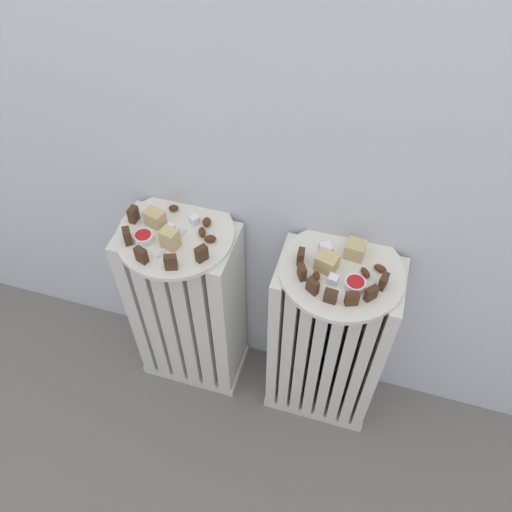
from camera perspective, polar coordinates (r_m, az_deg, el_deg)
The scene contains 35 objects.
ground_plane at distance 1.52m, azimuth -3.23°, elevation -22.30°, with size 6.00×6.00×0.00m, color slate.
radiator_left at distance 1.42m, azimuth -7.51°, elevation -5.90°, with size 0.29×0.17×0.58m.
radiator_right at distance 1.36m, azimuth 7.91°, elevation -9.66°, with size 0.29×0.17×0.58m.
plate_left at distance 1.19m, azimuth -8.95°, elevation 2.43°, with size 0.27×0.27×0.01m, color silver.
plate_right at distance 1.12m, azimuth 9.52°, elevation -1.65°, with size 0.27×0.27×0.01m, color silver.
dark_cake_slice_left_0 at distance 1.22m, azimuth -13.50°, elevation 4.52°, with size 0.03×0.02×0.04m, color #472B19.
dark_cake_slice_left_1 at distance 1.17m, azimuth -14.16°, elevation 2.16°, with size 0.03×0.02×0.04m, color #472B19.
dark_cake_slice_left_2 at distance 1.12m, azimuth -12.66°, elevation 0.10°, with size 0.03×0.02×0.04m, color #472B19.
dark_cake_slice_left_3 at distance 1.10m, azimuth -9.49°, elevation -0.69°, with size 0.03×0.02×0.04m, color #472B19.
dark_cake_slice_left_4 at distance 1.11m, azimuth -6.09°, elevation 0.26°, with size 0.03×0.02×0.04m, color #472B19.
marble_cake_slice_left_0 at distance 1.19m, azimuth -11.20°, elevation 4.13°, with size 0.04×0.03×0.04m, color tan.
marble_cake_slice_left_1 at distance 1.14m, azimuth -9.58°, elevation 1.92°, with size 0.04×0.03×0.05m, color tan.
turkish_delight_left_0 at distance 1.18m, azimuth -9.55°, elevation 3.07°, with size 0.02×0.02×0.02m, color white.
turkish_delight_left_1 at distance 1.19m, azimuth -6.90°, elevation 4.03°, with size 0.02×0.02×0.02m, color white.
medjool_date_left_0 at distance 1.15m, azimuth -5.12°, elevation 1.92°, with size 0.03×0.02×0.02m, color #4C2814.
medjool_date_left_1 at distance 1.19m, azimuth -5.51°, elevation 3.80°, with size 0.03×0.02×0.02m, color #4C2814.
medjool_date_left_2 at distance 1.23m, azimuth -9.16°, elevation 5.28°, with size 0.02×0.02×0.02m, color #4C2814.
medjool_date_left_3 at distance 1.16m, azimuth -6.02°, elevation 2.66°, with size 0.03×0.02×0.02m, color #4C2814.
jam_bowl_left at distance 1.17m, azimuth -12.40°, elevation 2.04°, with size 0.04×0.04×0.02m.
dark_cake_slice_right_0 at distance 1.10m, azimuth 5.00°, elevation -0.06°, with size 0.03×0.01×0.03m, color #472B19.
dark_cake_slice_right_1 at distance 1.07m, azimuth 5.13°, elevation -1.78°, with size 0.03×0.01×0.03m, color #472B19.
dark_cake_slice_right_2 at distance 1.05m, azimuth 6.31°, elevation -3.38°, with size 0.03×0.01×0.03m, color #472B19.
dark_cake_slice_right_3 at distance 1.04m, azimuth 8.31°, elevation -4.45°, with size 0.03×0.01×0.03m, color #472B19.
dark_cake_slice_right_4 at distance 1.05m, azimuth 10.64°, elevation -4.70°, with size 0.03×0.01×0.03m, color #472B19.
dark_cake_slice_right_5 at distance 1.06m, azimuth 12.70°, elevation -4.08°, with size 0.03×0.01×0.03m, color #472B19.
dark_cake_slice_right_6 at distance 1.09m, azimuth 14.01°, elevation -2.77°, with size 0.03×0.01×0.03m, color #472B19.
marble_cake_slice_right_0 at distance 1.09m, azimuth 7.90°, elevation -0.69°, with size 0.04×0.04×0.04m, color tan.
marble_cake_slice_right_1 at distance 1.13m, azimuth 10.98°, elevation 0.69°, with size 0.04×0.04×0.04m, color tan.
turkish_delight_right_0 at distance 1.13m, azimuth 7.74°, elevation 0.72°, with size 0.03×0.03×0.03m, color white.
turkish_delight_right_1 at distance 1.08m, azimuth 8.57°, elevation -2.64°, with size 0.02×0.02×0.02m, color white.
medjool_date_right_0 at distance 1.10m, azimuth 12.07°, elevation -1.83°, with size 0.03×0.01×0.02m, color #4C2814.
medjool_date_right_1 at distance 1.12m, azimuth 13.68°, elevation -1.36°, with size 0.03×0.02×0.02m, color #4C2814.
medjool_date_right_2 at distance 1.08m, azimuth 6.72°, elevation -2.25°, with size 0.02×0.01×0.02m, color #4C2814.
jam_bowl_right at distance 1.08m, azimuth 10.97°, elevation -3.11°, with size 0.04×0.04×0.02m.
fork at distance 1.16m, azimuth -9.25°, elevation 1.75°, with size 0.03×0.10×0.00m.
Camera 1 is at (0.21, -0.44, 1.44)m, focal length 35.91 mm.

